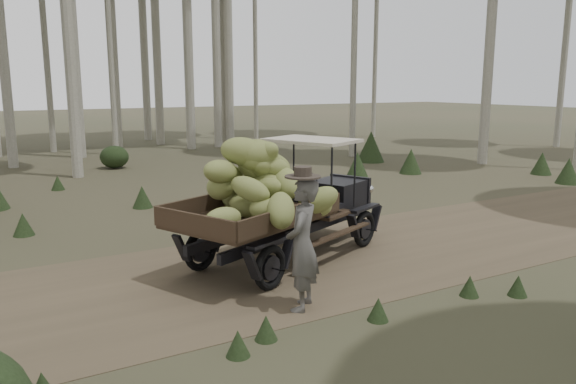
{
  "coord_description": "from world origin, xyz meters",
  "views": [
    {
      "loc": [
        -4.92,
        -7.5,
        2.91
      ],
      "look_at": [
        -0.34,
        0.4,
        1.14
      ],
      "focal_mm": 35.0,
      "sensor_mm": 36.0,
      "label": 1
    }
  ],
  "objects": [
    {
      "name": "farmer",
      "position": [
        -1.27,
        -1.58,
        0.89
      ],
      "size": [
        0.74,
        0.74,
        1.89
      ],
      "rotation": [
        0.0,
        0.0,
        3.94
      ],
      "color": "#504D49",
      "rests_on": "ground"
    },
    {
      "name": "banana_truck",
      "position": [
        -0.75,
        0.16,
        1.27
      ],
      "size": [
        4.46,
        3.05,
        2.17
      ],
      "rotation": [
        0.0,
        0.0,
        0.4
      ],
      "color": "black",
      "rests_on": "ground"
    },
    {
      "name": "ground",
      "position": [
        0.0,
        0.0,
        0.0
      ],
      "size": [
        120.0,
        120.0,
        0.0
      ],
      "primitive_type": "plane",
      "color": "#473D2B",
      "rests_on": "ground"
    },
    {
      "name": "undergrowth",
      "position": [
        -0.0,
        -2.88,
        0.54
      ],
      "size": [
        20.52,
        24.52,
        1.37
      ],
      "color": "#233319",
      "rests_on": "ground"
    },
    {
      "name": "dirt_track",
      "position": [
        0.0,
        0.0,
        0.0
      ],
      "size": [
        70.0,
        4.0,
        0.01
      ],
      "primitive_type": "cube",
      "color": "brown",
      "rests_on": "ground"
    }
  ]
}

